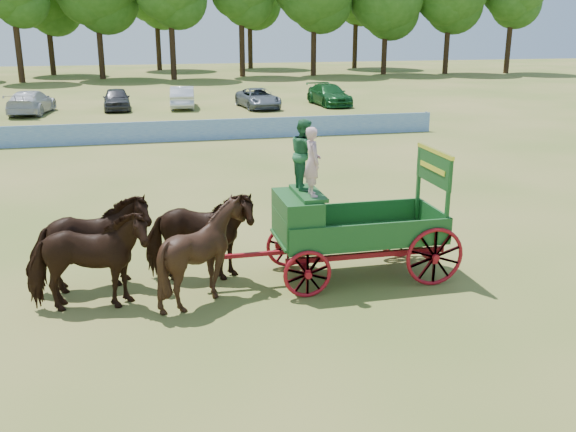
% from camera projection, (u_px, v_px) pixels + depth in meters
% --- Properties ---
extents(ground, '(160.00, 160.00, 0.00)m').
position_uv_depth(ground, '(295.00, 263.00, 16.16)').
color(ground, olive).
rests_on(ground, ground).
extents(horse_lead_left, '(2.63, 1.27, 2.18)m').
position_uv_depth(horse_lead_left, '(88.00, 262.00, 13.24)').
color(horse_lead_left, black).
rests_on(horse_lead_left, ground).
extents(horse_lead_right, '(2.76, 1.63, 2.18)m').
position_uv_depth(horse_lead_right, '(91.00, 244.00, 14.26)').
color(horse_lead_right, black).
rests_on(horse_lead_right, ground).
extents(horse_wheel_left, '(2.14, 1.94, 2.19)m').
position_uv_depth(horse_wheel_left, '(204.00, 252.00, 13.75)').
color(horse_wheel_left, black).
rests_on(horse_wheel_left, ground).
extents(horse_wheel_right, '(2.75, 1.62, 2.18)m').
position_uv_depth(horse_wheel_right, '(199.00, 236.00, 14.78)').
color(horse_wheel_right, black).
rests_on(horse_wheel_right, ground).
extents(farm_dray, '(6.00, 2.00, 3.75)m').
position_uv_depth(farm_dray, '(329.00, 211.00, 14.77)').
color(farm_dray, maroon).
rests_on(farm_dray, ground).
extents(sponsor_banner, '(26.00, 0.08, 1.05)m').
position_uv_depth(sponsor_banner, '(192.00, 130.00, 32.56)').
color(sponsor_banner, blue).
rests_on(sponsor_banner, ground).
extents(parked_cars, '(38.26, 7.29, 1.58)m').
position_uv_depth(parked_cars, '(67.00, 101.00, 42.38)').
color(parked_cars, silver).
rests_on(parked_cars, ground).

